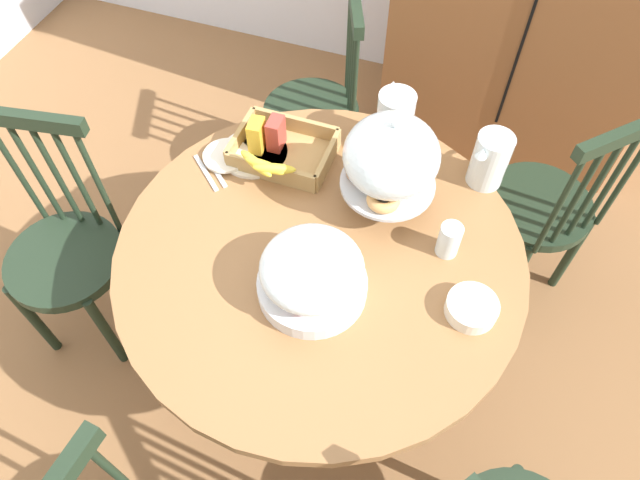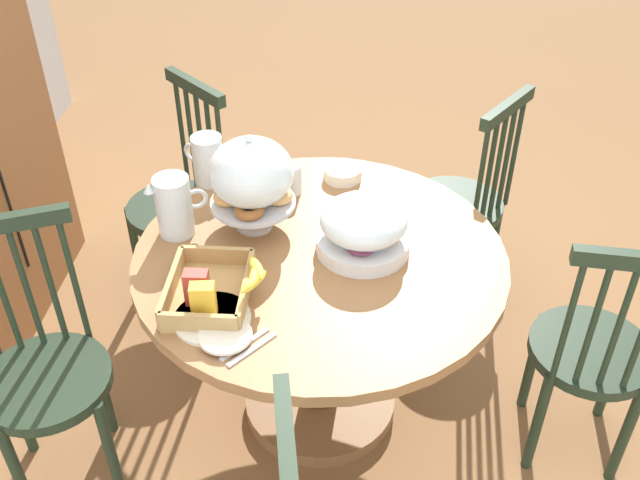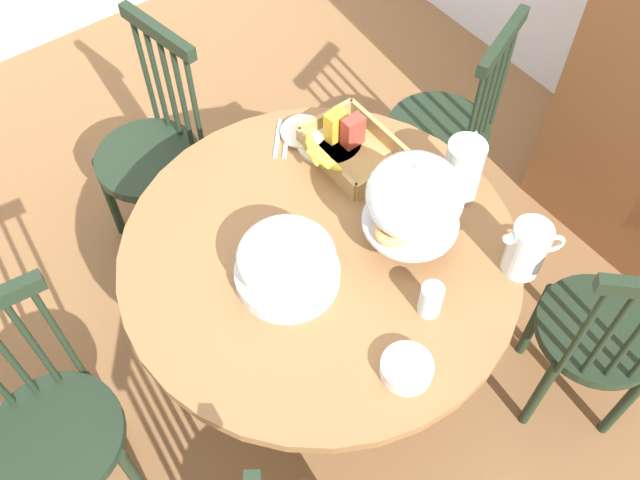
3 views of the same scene
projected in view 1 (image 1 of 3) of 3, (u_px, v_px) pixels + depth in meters
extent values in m
plane|color=brown|center=(332.00, 358.00, 2.27)|extent=(10.00, 10.00, 0.00)
cylinder|color=olive|center=(320.00, 254.00, 1.69)|extent=(1.19, 1.19, 0.04)
cylinder|color=brown|center=(320.00, 309.00, 1.97)|extent=(0.14, 0.14, 0.63)
cylinder|color=brown|center=(320.00, 353.00, 2.26)|extent=(0.56, 0.56, 0.06)
cylinder|color=#1E2D1E|center=(537.00, 205.00, 2.14)|extent=(0.40, 0.40, 0.04)
cylinder|color=#1E2D1E|center=(526.00, 204.00, 2.43)|extent=(0.04, 0.04, 0.45)
cylinder|color=#1E2D1E|center=(471.00, 228.00, 2.36)|extent=(0.04, 0.04, 0.45)
cylinder|color=#1E2D1E|center=(571.00, 253.00, 2.29)|extent=(0.04, 0.04, 0.45)
cylinder|color=#1E2D1E|center=(513.00, 280.00, 2.22)|extent=(0.04, 0.04, 0.45)
cylinder|color=#1E2D1E|center=(625.00, 179.00, 1.90)|extent=(0.02, 0.02, 0.48)
cylinder|color=#1E2D1E|center=(608.00, 186.00, 1.88)|extent=(0.02, 0.02, 0.48)
cylinder|color=#1E2D1E|center=(592.00, 193.00, 1.86)|extent=(0.02, 0.02, 0.48)
cylinder|color=#1E2D1E|center=(575.00, 201.00, 1.85)|extent=(0.02, 0.02, 0.48)
cylinder|color=#1E2D1E|center=(557.00, 209.00, 1.83)|extent=(0.02, 0.02, 0.48)
cube|color=#1E2D1E|center=(627.00, 135.00, 1.65)|extent=(0.28, 0.28, 0.05)
cylinder|color=#1E2D1E|center=(311.00, 113.00, 2.43)|extent=(0.40, 0.40, 0.04)
cylinder|color=#1E2D1E|center=(280.00, 129.00, 2.69)|extent=(0.04, 0.04, 0.45)
cylinder|color=#1E2D1E|center=(281.00, 175.00, 2.53)|extent=(0.04, 0.04, 0.45)
cylinder|color=#1E2D1E|center=(341.00, 128.00, 2.70)|extent=(0.04, 0.04, 0.45)
cylinder|color=#1E2D1E|center=(345.00, 173.00, 2.54)|extent=(0.04, 0.04, 0.45)
cylinder|color=#1E2D1E|center=(349.00, 42.00, 2.32)|extent=(0.02, 0.02, 0.48)
cylinder|color=#1E2D1E|center=(350.00, 53.00, 2.28)|extent=(0.02, 0.02, 0.48)
cylinder|color=#1E2D1E|center=(352.00, 64.00, 2.24)|extent=(0.02, 0.02, 0.48)
cylinder|color=#1E2D1E|center=(353.00, 76.00, 2.20)|extent=(0.02, 0.02, 0.48)
cylinder|color=#1E2D1E|center=(354.00, 88.00, 2.16)|extent=(0.02, 0.02, 0.48)
cube|color=#1E2D1E|center=(355.00, 3.00, 2.02)|extent=(0.17, 0.35, 0.05)
cylinder|color=#1E2D1E|center=(65.00, 260.00, 2.00)|extent=(0.40, 0.40, 0.04)
cylinder|color=#1E2D1E|center=(35.00, 320.00, 2.12)|extent=(0.04, 0.04, 0.45)
cylinder|color=#1E2D1E|center=(107.00, 332.00, 2.09)|extent=(0.04, 0.04, 0.45)
cylinder|color=#1E2D1E|center=(67.00, 257.00, 2.28)|extent=(0.04, 0.04, 0.45)
cylinder|color=#1E2D1E|center=(135.00, 267.00, 2.25)|extent=(0.04, 0.04, 0.45)
cylinder|color=#1E2D1E|center=(19.00, 174.00, 1.91)|extent=(0.02, 0.02, 0.48)
cylinder|color=#1E2D1E|center=(39.00, 177.00, 1.90)|extent=(0.02, 0.02, 0.48)
cylinder|color=#1E2D1E|center=(59.00, 180.00, 1.90)|extent=(0.02, 0.02, 0.48)
cylinder|color=#1E2D1E|center=(79.00, 182.00, 1.89)|extent=(0.02, 0.02, 0.48)
cylinder|color=#1E2D1E|center=(100.00, 185.00, 1.88)|extent=(0.02, 0.02, 0.48)
cube|color=#1E2D1E|center=(26.00, 120.00, 1.68)|extent=(0.36, 0.10, 0.05)
cylinder|color=#1E2D1E|center=(120.00, 477.00, 1.36)|extent=(0.02, 0.02, 0.48)
cylinder|color=silver|center=(385.00, 202.00, 1.77)|extent=(0.12, 0.12, 0.02)
cylinder|color=silver|center=(386.00, 194.00, 1.74)|extent=(0.03, 0.03, 0.09)
cylinder|color=silver|center=(387.00, 183.00, 1.70)|extent=(0.28, 0.28, 0.01)
torus|color=#B27033|center=(400.00, 183.00, 1.67)|extent=(0.10, 0.10, 0.03)
torus|color=#D19347|center=(393.00, 158.00, 1.72)|extent=(0.10, 0.10, 0.03)
torus|color=#935628|center=(363.00, 171.00, 1.69)|extent=(0.10, 0.10, 0.03)
torus|color=tan|center=(383.00, 200.00, 1.63)|extent=(0.10, 0.10, 0.03)
ellipsoid|color=silver|center=(391.00, 156.00, 1.60)|extent=(0.27, 0.27, 0.22)
sphere|color=silver|center=(396.00, 123.00, 1.50)|extent=(0.02, 0.02, 0.02)
cylinder|color=silver|center=(312.00, 286.00, 1.58)|extent=(0.30, 0.30, 0.05)
ellipsoid|color=beige|center=(337.00, 285.00, 1.54)|extent=(0.09, 0.09, 0.03)
ellipsoid|color=#8CBF59|center=(322.00, 259.00, 1.58)|extent=(0.09, 0.09, 0.03)
ellipsoid|color=#6B2D4C|center=(289.00, 270.00, 1.56)|extent=(0.09, 0.09, 0.03)
ellipsoid|color=#CC3D33|center=(305.00, 300.00, 1.51)|extent=(0.09, 0.09, 0.03)
ellipsoid|color=silver|center=(312.00, 268.00, 1.50)|extent=(0.28, 0.28, 0.13)
cylinder|color=silver|center=(490.00, 160.00, 1.76)|extent=(0.11, 0.11, 0.18)
cylinder|color=orange|center=(488.00, 166.00, 1.78)|extent=(0.10, 0.10, 0.12)
cone|color=silver|center=(482.00, 153.00, 1.67)|extent=(0.05, 0.05, 0.03)
torus|color=silver|center=(505.00, 146.00, 1.78)|extent=(0.05, 0.07, 0.07)
cylinder|color=silver|center=(394.00, 121.00, 1.83)|extent=(0.12, 0.12, 0.21)
cylinder|color=white|center=(393.00, 129.00, 1.86)|extent=(0.10, 0.10, 0.14)
cone|color=silver|center=(394.00, 85.00, 1.80)|extent=(0.05, 0.05, 0.03)
torus|color=silver|center=(399.00, 136.00, 1.78)|extent=(0.04, 0.07, 0.07)
cube|color=tan|center=(284.00, 155.00, 1.88)|extent=(0.30, 0.22, 0.01)
cube|color=tan|center=(270.00, 172.00, 1.80)|extent=(0.30, 0.02, 0.07)
cube|color=tan|center=(296.00, 126.00, 1.92)|extent=(0.30, 0.02, 0.07)
cube|color=tan|center=(241.00, 137.00, 1.89)|extent=(0.02, 0.22, 0.07)
cube|color=tan|center=(328.00, 160.00, 1.83)|extent=(0.02, 0.22, 0.07)
cube|color=gold|center=(257.00, 135.00, 1.85)|extent=(0.05, 0.07, 0.11)
cube|color=#B23D33|center=(276.00, 133.00, 1.86)|extent=(0.05, 0.07, 0.11)
ellipsoid|color=yellow|center=(256.00, 164.00, 1.74)|extent=(0.14, 0.08, 0.05)
ellipsoid|color=yellow|center=(265.00, 166.00, 1.74)|extent=(0.13, 0.03, 0.05)
ellipsoid|color=yellow|center=(274.00, 169.00, 1.73)|extent=(0.14, 0.08, 0.05)
cylinder|color=white|center=(254.00, 153.00, 1.89)|extent=(0.22, 0.22, 0.01)
cylinder|color=white|center=(226.00, 155.00, 1.87)|extent=(0.15, 0.15, 0.01)
cylinder|color=white|center=(472.00, 308.00, 1.54)|extent=(0.14, 0.14, 0.04)
cylinder|color=silver|center=(449.00, 240.00, 1.63)|extent=(0.06, 0.06, 0.11)
cube|color=silver|center=(215.00, 169.00, 1.85)|extent=(0.14, 0.12, 0.01)
cube|color=silver|center=(206.00, 173.00, 1.84)|extent=(0.14, 0.12, 0.01)
cube|color=silver|center=(292.00, 138.00, 1.93)|extent=(0.14, 0.12, 0.01)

